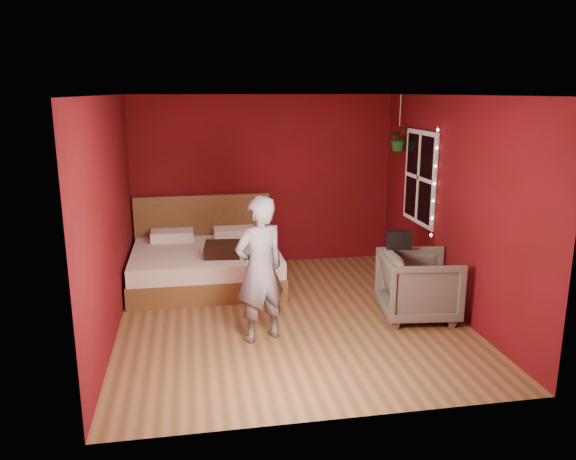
{
  "coord_description": "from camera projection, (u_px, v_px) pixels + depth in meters",
  "views": [
    {
      "loc": [
        -1.12,
        -6.25,
        2.64
      ],
      "look_at": [
        0.05,
        0.4,
        0.97
      ],
      "focal_mm": 35.0,
      "sensor_mm": 36.0,
      "label": 1
    }
  ],
  "objects": [
    {
      "name": "throw_pillow",
      "position": [
        222.0,
        249.0,
        7.48
      ],
      "size": [
        0.51,
        0.51,
        0.16
      ],
      "primitive_type": "cube",
      "rotation": [
        0.0,
        0.0,
        -0.1
      ],
      "color": "#331B11",
      "rests_on": "bed"
    },
    {
      "name": "handbag",
      "position": [
        399.0,
        240.0,
        6.77
      ],
      "size": [
        0.33,
        0.22,
        0.21
      ],
      "primitive_type": "cube",
      "rotation": [
        0.0,
        0.0,
        -0.27
      ],
      "color": "black",
      "rests_on": "armchair"
    },
    {
      "name": "fairy_lights",
      "position": [
        434.0,
        184.0,
        7.13
      ],
      "size": [
        0.04,
        0.04,
        1.45
      ],
      "color": "silver",
      "rests_on": "room_walls"
    },
    {
      "name": "window",
      "position": [
        420.0,
        178.0,
        7.63
      ],
      "size": [
        0.05,
        0.97,
        1.27
      ],
      "color": "white",
      "rests_on": "room_walls"
    },
    {
      "name": "bed",
      "position": [
        206.0,
        262.0,
        7.93
      ],
      "size": [
        2.04,
        1.73,
        1.12
      ],
      "color": "brown",
      "rests_on": "ground"
    },
    {
      "name": "person",
      "position": [
        260.0,
        269.0,
        5.97
      ],
      "size": [
        0.68,
        0.57,
        1.59
      ],
      "primitive_type": "imported",
      "rotation": [
        0.0,
        0.0,
        3.53
      ],
      "color": "slate",
      "rests_on": "ground"
    },
    {
      "name": "room_walls",
      "position": [
        289.0,
        178.0,
        6.4
      ],
      "size": [
        4.04,
        4.54,
        2.62
      ],
      "color": "maroon",
      "rests_on": "ground"
    },
    {
      "name": "hanging_plant",
      "position": [
        399.0,
        139.0,
        8.09
      ],
      "size": [
        0.35,
        0.31,
        0.8
      ],
      "color": "silver",
      "rests_on": "room_walls"
    },
    {
      "name": "floor",
      "position": [
        289.0,
        315.0,
        6.8
      ],
      "size": [
        4.5,
        4.5,
        0.0
      ],
      "primitive_type": "plane",
      "color": "#8C5E38",
      "rests_on": "ground"
    },
    {
      "name": "armchair",
      "position": [
        419.0,
        286.0,
        6.66
      ],
      "size": [
        0.96,
        0.94,
        0.79
      ],
      "primitive_type": "imported",
      "rotation": [
        0.0,
        0.0,
        1.46
      ],
      "color": "#6C6755",
      "rests_on": "ground"
    }
  ]
}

